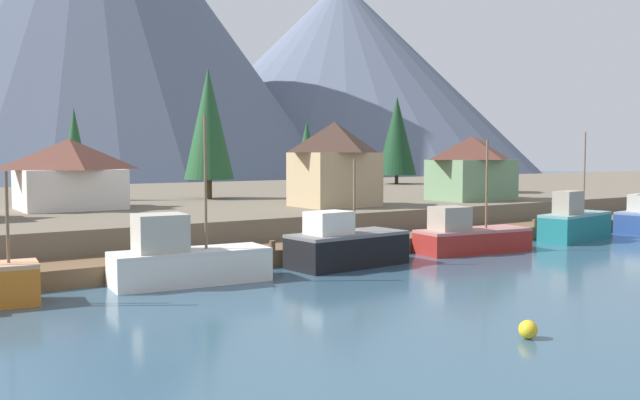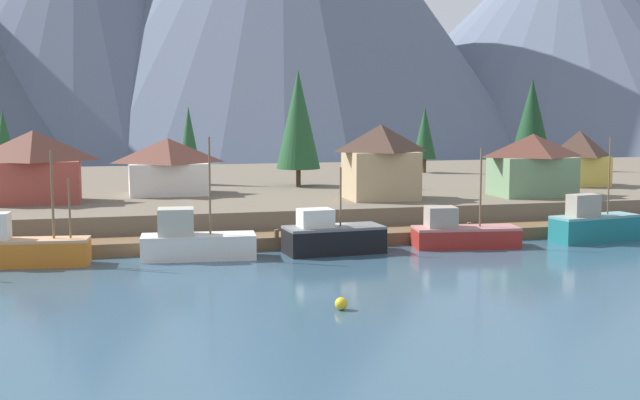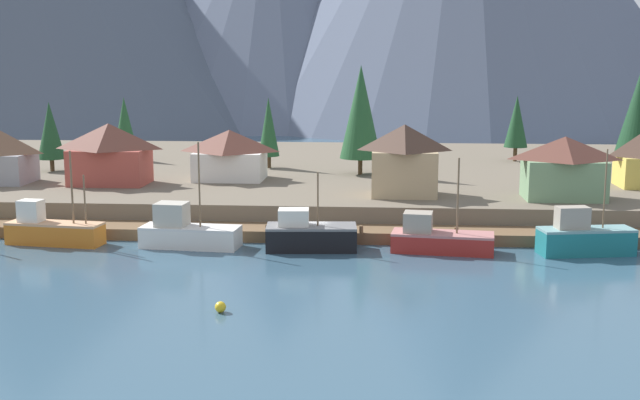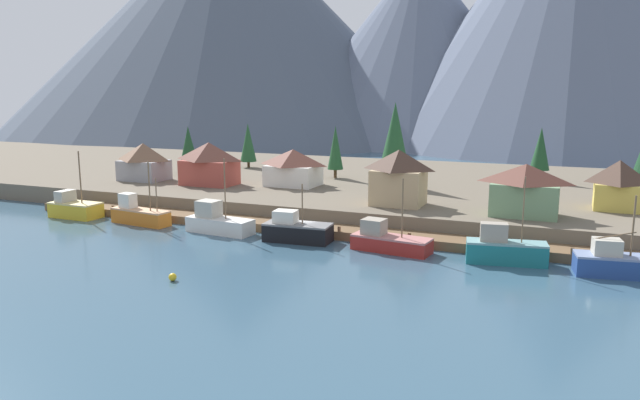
% 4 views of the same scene
% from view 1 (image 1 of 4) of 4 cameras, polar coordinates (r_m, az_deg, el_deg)
% --- Properties ---
extents(ground_plane, '(400.00, 400.00, 1.00)m').
position_cam_1_polar(ground_plane, '(61.26, -9.98, -3.05)').
color(ground_plane, '#335166').
extents(dock, '(80.00, 4.00, 1.60)m').
position_cam_1_polar(dock, '(45.39, -0.69, -4.14)').
color(dock, brown).
rests_on(dock, ground_plane).
extents(shoreline_bank, '(400.00, 56.00, 2.50)m').
position_cam_1_polar(shoreline_bank, '(72.17, -13.87, -0.67)').
color(shoreline_bank, '#665B4C').
rests_on(shoreline_bank, ground_plane).
extents(mountain_east_peak, '(122.06, 122.06, 85.09)m').
position_cam_1_polar(mountain_east_peak, '(188.39, -18.40, 14.62)').
color(mountain_east_peak, slate).
rests_on(mountain_east_peak, ground_plane).
extents(mountain_far_ridge, '(127.41, 127.41, 62.35)m').
position_cam_1_polar(mountain_far_ridge, '(227.07, 1.74, 10.05)').
color(mountain_far_ridge, slate).
rests_on(mountain_far_ridge, ground_plane).
extents(fishing_boat_white, '(8.41, 3.55, 8.83)m').
position_cam_1_polar(fishing_boat_white, '(36.98, -11.08, -4.83)').
color(fishing_boat_white, silver).
rests_on(fishing_boat_white, ground_plane).
extents(fishing_boat_black, '(7.60, 3.72, 6.47)m').
position_cam_1_polar(fishing_boat_black, '(41.90, 2.10, -3.81)').
color(fishing_boat_black, black).
rests_on(fishing_boat_black, ground_plane).
extents(fishing_boat_red, '(8.47, 3.83, 7.76)m').
position_cam_1_polar(fishing_boat_red, '(48.85, 12.18, -2.97)').
color(fishing_boat_red, maroon).
rests_on(fishing_boat_red, ground_plane).
extents(fishing_boat_teal, '(7.81, 3.70, 8.52)m').
position_cam_1_polar(fishing_boat_teal, '(57.71, 20.20, -1.81)').
color(fishing_boat_teal, '#196B70').
rests_on(fishing_boat_teal, ground_plane).
extents(house_yellow, '(5.42, 4.95, 5.94)m').
position_cam_1_polar(house_yellow, '(78.33, 13.14, 2.84)').
color(house_yellow, gold).
rests_on(house_yellow, shoreline_bank).
extents(house_green, '(7.63, 5.17, 5.91)m').
position_cam_1_polar(house_green, '(65.61, 12.36, 2.65)').
color(house_green, '#6B8E66').
rests_on(house_green, shoreline_bank).
extents(house_white, '(7.82, 6.04, 5.45)m').
position_cam_1_polar(house_white, '(56.89, -19.88, 2.09)').
color(house_white, silver).
rests_on(house_white, shoreline_bank).
extents(house_tan, '(6.49, 5.26, 6.88)m').
position_cam_1_polar(house_tan, '(56.46, 1.21, 3.05)').
color(house_tan, tan).
rests_on(house_tan, shoreline_bank).
extents(conifer_mid_left, '(5.52, 5.52, 12.22)m').
position_cam_1_polar(conifer_mid_left, '(97.75, 6.34, 5.28)').
color(conifer_mid_left, '#4C3823').
rests_on(conifer_mid_left, shoreline_bank).
extents(conifer_mid_right, '(4.71, 4.71, 12.39)m').
position_cam_1_polar(conifer_mid_right, '(66.54, -9.15, 6.23)').
color(conifer_mid_right, '#4C3823').
rests_on(conifer_mid_right, shoreline_bank).
extents(conifer_back_left, '(2.99, 2.99, 8.44)m').
position_cam_1_polar(conifer_back_left, '(87.67, -1.09, 4.39)').
color(conifer_back_left, '#4C3823').
rests_on(conifer_back_left, shoreline_bank).
extents(conifer_back_right, '(2.56, 2.56, 8.51)m').
position_cam_1_polar(conifer_back_right, '(67.11, -19.55, 4.18)').
color(conifer_back_right, '#4C3823').
rests_on(conifer_back_right, shoreline_bank).
extents(channel_buoy, '(0.70, 0.70, 0.70)m').
position_cam_1_polar(channel_buoy, '(27.07, 16.75, -10.16)').
color(channel_buoy, gold).
rests_on(channel_buoy, ground_plane).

